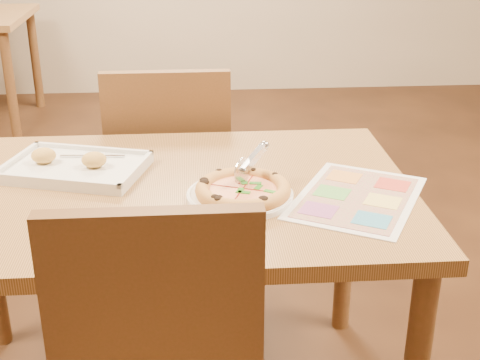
{
  "coord_description": "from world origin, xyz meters",
  "views": [
    {
      "loc": [
        0.08,
        -1.59,
        1.42
      ],
      "look_at": [
        0.2,
        -0.08,
        0.77
      ],
      "focal_mm": 50.0,
      "sensor_mm": 36.0,
      "label": 1
    }
  ],
  "objects": [
    {
      "name": "dining_table",
      "position": [
        0.0,
        0.0,
        0.63
      ],
      "size": [
        1.3,
        0.85,
        0.72
      ],
      "color": "#9E6F3F",
      "rests_on": "ground"
    },
    {
      "name": "chair_far",
      "position": [
        -0.0,
        0.6,
        0.57
      ],
      "size": [
        0.42,
        0.42,
        0.47
      ],
      "rotation": [
        0.0,
        0.0,
        3.14
      ],
      "color": "brown",
      "rests_on": "ground"
    },
    {
      "name": "plate",
      "position": [
        0.2,
        -0.08,
        0.73
      ],
      "size": [
        0.29,
        0.29,
        0.01
      ],
      "primitive_type": "cylinder",
      "rotation": [
        0.0,
        0.0,
        0.08
      ],
      "color": "white",
      "rests_on": "dining_table"
    },
    {
      "name": "pizza",
      "position": [
        0.2,
        -0.09,
        0.75
      ],
      "size": [
        0.24,
        0.24,
        0.04
      ],
      "rotation": [
        0.0,
        0.0,
        -0.38
      ],
      "color": "gold",
      "rests_on": "plate"
    },
    {
      "name": "pizza_cutter",
      "position": [
        0.23,
        -0.04,
        0.8
      ],
      "size": [
        0.09,
        0.11,
        0.08
      ],
      "rotation": [
        0.0,
        0.0,
        0.9
      ],
      "color": "silver",
      "rests_on": "pizza"
    },
    {
      "name": "appetizer_tray",
      "position": [
        -0.24,
        0.12,
        0.73
      ],
      "size": [
        0.42,
        0.34,
        0.06
      ],
      "rotation": [
        0.0,
        0.0,
        -0.29
      ],
      "color": "silver",
      "rests_on": "dining_table"
    },
    {
      "name": "menu",
      "position": [
        0.49,
        -0.1,
        0.72
      ],
      "size": [
        0.43,
        0.47,
        0.0
      ],
      "primitive_type": "cube",
      "rotation": [
        0.0,
        0.0,
        -0.5
      ],
      "color": "silver",
      "rests_on": "dining_table"
    }
  ]
}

